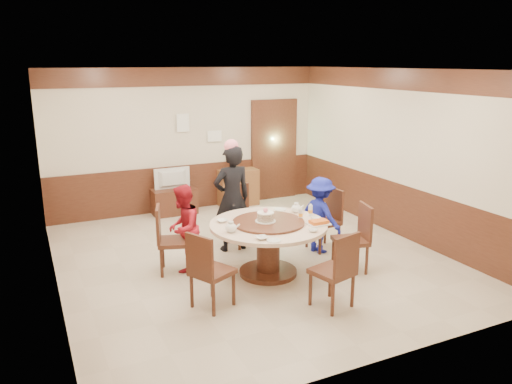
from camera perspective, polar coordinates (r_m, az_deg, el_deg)
name	(u,v)px	position (r m, az deg, el deg)	size (l,w,h in m)	color
room	(251,189)	(7.35, -0.53, 0.30)	(6.00, 6.04, 2.84)	#C4B49D
banquet_table	(268,238)	(6.95, 1.42, -5.29)	(1.62, 1.62, 0.78)	#482316
chair_0	(324,230)	(8.02, 7.79, -4.36)	(0.47, 0.46, 0.97)	#482316
chair_1	(243,226)	(8.15, -1.49, -3.92)	(0.48, 0.49, 0.97)	#482316
chair_2	(173,251)	(7.19, -9.45, -6.72)	(0.56, 0.55, 0.97)	#482316
chair_3	(211,284)	(6.15, -5.14, -10.38)	(0.59, 0.59, 0.97)	#482316
chair_4	(333,283)	(6.20, 8.81, -10.29)	(0.54, 0.55, 0.97)	#482316
chair_5	(351,250)	(7.26, 10.86, -6.57)	(0.54, 0.53, 0.97)	#482316
person_standing	(232,198)	(7.77, -2.76, -0.74)	(0.61, 0.40, 1.68)	black
person_red	(183,228)	(7.14, -8.32, -4.10)	(0.61, 0.47, 1.25)	#AD1725
person_blue	(320,215)	(7.80, 7.36, -2.64)	(0.77, 0.44, 1.20)	#18209E
birthday_cake	(265,217)	(6.84, 1.09, -2.84)	(0.29, 0.29, 0.20)	white
teapot_left	(231,228)	(6.51, -2.87, -4.11)	(0.17, 0.15, 0.13)	white
teapot_right	(296,208)	(7.37, 4.63, -1.89)	(0.17, 0.15, 0.13)	white
bowl_0	(222,221)	(6.93, -3.88, -3.30)	(0.14, 0.14, 0.04)	white
bowl_1	(313,230)	(6.57, 6.53, -4.39)	(0.12, 0.12, 0.04)	white
bowl_2	(262,238)	(6.26, 0.65, -5.25)	(0.15, 0.15, 0.04)	white
bowl_3	(315,218)	(7.07, 6.80, -3.00)	(0.14, 0.14, 0.04)	white
saucer_near	(274,240)	(6.22, 2.06, -5.54)	(0.18, 0.18, 0.01)	white
saucer_far	(280,209)	(7.49, 2.79, -2.00)	(0.18, 0.18, 0.01)	white
shrimp_platter	(319,223)	(6.86, 7.18, -3.50)	(0.30, 0.20, 0.06)	white
bottle_0	(301,214)	(7.03, 5.13, -2.53)	(0.06, 0.06, 0.16)	white
bottle_1	(310,211)	(7.21, 6.23, -2.13)	(0.06, 0.06, 0.16)	white
tv_stand	(174,201)	(9.91, -9.34, -1.05)	(0.85, 0.45, 0.50)	#482316
television	(173,179)	(9.80, -9.45, 1.51)	(0.71, 0.09, 0.41)	gray
side_cabinet	(238,187)	(10.35, -2.05, 0.53)	(0.80, 0.40, 0.75)	brown
thermos	(234,161)	(10.20, -2.49, 3.57)	(0.15, 0.15, 0.38)	silver
notice_left	(183,123)	(9.90, -8.34, 7.83)	(0.25, 0.00, 0.35)	white
notice_right	(215,136)	(10.15, -4.75, 6.39)	(0.30, 0.00, 0.22)	white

